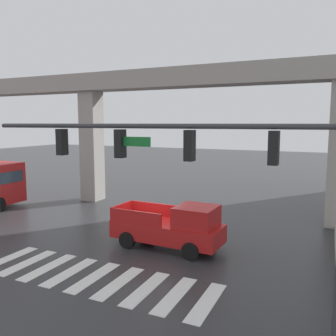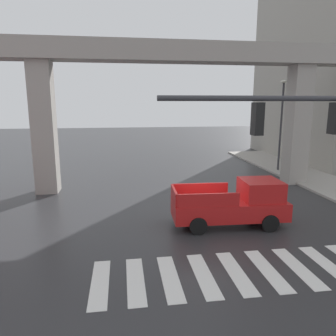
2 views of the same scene
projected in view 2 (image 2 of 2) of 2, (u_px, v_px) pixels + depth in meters
name	position (u px, v px, depth m)	size (l,w,h in m)	color
ground_plane	(201.00, 221.00, 15.04)	(120.00, 120.00, 0.00)	#2D2D30
crosswalk_stripes	(236.00, 272.00, 10.47)	(9.35, 2.80, 0.01)	silver
elevated_overpass	(178.00, 68.00, 19.67)	(48.68, 1.82, 9.15)	#9E9991
pickup_truck	(235.00, 204.00, 14.39)	(5.18, 2.25, 2.08)	red
street_lamp_mid_block	(282.00, 115.00, 25.03)	(0.44, 0.70, 7.24)	#38383D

